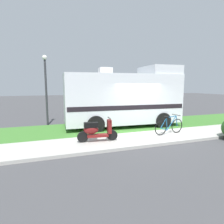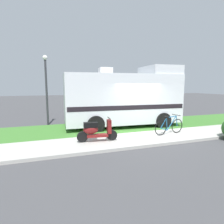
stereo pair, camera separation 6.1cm
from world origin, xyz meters
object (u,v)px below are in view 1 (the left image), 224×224
at_px(pickup_truck_near, 124,103).
at_px(street_lamp_post, 46,83).
at_px(motorhome_rv, 124,98).
at_px(scooter, 96,131).
at_px(bicycle, 169,126).

distance_m(pickup_truck_near, street_lamp_post, 6.79).
height_order(motorhome_rv, scooter, motorhome_rv).
bearing_deg(pickup_truck_near, street_lamp_post, -157.81).
bearing_deg(street_lamp_post, bicycle, -40.99).
bearing_deg(scooter, bicycle, 0.41).
distance_m(motorhome_rv, pickup_truck_near, 4.78).
distance_m(scooter, bicycle, 3.56).
height_order(scooter, pickup_truck_near, pickup_truck_near).
relative_size(scooter, bicycle, 0.99).
distance_m(bicycle, pickup_truck_near, 7.21).
xyz_separation_m(scooter, street_lamp_post, (-1.82, 4.69, 1.95)).
relative_size(motorhome_rv, pickup_truck_near, 1.28).
relative_size(scooter, street_lamp_post, 0.40).
bearing_deg(pickup_truck_near, scooter, -120.87).
xyz_separation_m(motorhome_rv, scooter, (-2.41, -2.86, -1.10)).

